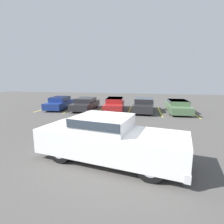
{
  "coord_description": "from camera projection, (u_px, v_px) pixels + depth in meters",
  "views": [
    {
      "loc": [
        1.31,
        -6.25,
        3.25
      ],
      "look_at": [
        -0.67,
        4.92,
        1.0
      ],
      "focal_mm": 28.0,
      "sensor_mm": 36.0,
      "label": 1
    }
  ],
  "objects": [
    {
      "name": "pickup_truck",
      "position": [
        111.0,
        139.0,
        6.79
      ],
      "size": [
        6.08,
        3.17,
        1.8
      ],
      "rotation": [
        0.0,
        0.0,
        -0.21
      ],
      "color": "white",
      "rests_on": "ground_plane"
    },
    {
      "name": "parked_sedan_e",
      "position": [
        178.0,
        106.0,
        16.38
      ],
      "size": [
        1.88,
        4.51,
        1.16
      ],
      "rotation": [
        0.0,
        0.0,
        -1.56
      ],
      "color": "#4C6B47",
      "rests_on": "ground_plane"
    },
    {
      "name": "parked_sedan_c",
      "position": [
        115.0,
        104.0,
        17.54
      ],
      "size": [
        2.04,
        4.85,
        1.24
      ],
      "rotation": [
        0.0,
        0.0,
        -1.51
      ],
      "color": "maroon",
      "rests_on": "ground_plane"
    },
    {
      "name": "stall_stripe_b",
      "position": [
        73.0,
        109.0,
        18.37
      ],
      "size": [
        0.12,
        4.93,
        0.01
      ],
      "primitive_type": "cube",
      "color": "yellow",
      "rests_on": "ground_plane"
    },
    {
      "name": "parked_sedan_b",
      "position": [
        86.0,
        103.0,
        17.93
      ],
      "size": [
        1.84,
        4.56,
        1.19
      ],
      "rotation": [
        0.0,
        0.0,
        -1.57
      ],
      "color": "#232326",
      "rests_on": "ground_plane"
    },
    {
      "name": "stall_stripe_f",
      "position": [
        193.0,
        113.0,
        16.34
      ],
      "size": [
        0.12,
        4.93,
        0.01
      ],
      "primitive_type": "cube",
      "color": "yellow",
      "rests_on": "ground_plane"
    },
    {
      "name": "stall_stripe_d",
      "position": [
        129.0,
        111.0,
        17.35
      ],
      "size": [
        0.12,
        4.93,
        0.01
      ],
      "primitive_type": "cube",
      "color": "yellow",
      "rests_on": "ground_plane"
    },
    {
      "name": "stall_stripe_c",
      "position": [
        100.0,
        110.0,
        17.86
      ],
      "size": [
        0.12,
        4.93,
        0.01
      ],
      "primitive_type": "cube",
      "color": "yellow",
      "rests_on": "ground_plane"
    },
    {
      "name": "ground_plane",
      "position": [
        107.0,
        161.0,
        6.89
      ],
      "size": [
        60.0,
        60.0,
        0.0
      ],
      "primitive_type": "plane",
      "color": "#4C4947"
    },
    {
      "name": "parked_sedan_d",
      "position": [
        144.0,
        104.0,
        16.87
      ],
      "size": [
        2.09,
        4.62,
        1.3
      ],
      "rotation": [
        0.0,
        0.0,
        -1.63
      ],
      "color": "#232326",
      "rests_on": "ground_plane"
    },
    {
      "name": "stall_stripe_a",
      "position": [
        47.0,
        108.0,
        18.87
      ],
      "size": [
        0.12,
        4.93,
        0.01
      ],
      "primitive_type": "cube",
      "color": "yellow",
      "rests_on": "ground_plane"
    },
    {
      "name": "parked_sedan_a",
      "position": [
        60.0,
        102.0,
        18.43
      ],
      "size": [
        2.0,
        4.53,
        1.24
      ],
      "rotation": [
        0.0,
        0.0,
        -1.51
      ],
      "color": "navy",
      "rests_on": "ground_plane"
    },
    {
      "name": "stall_stripe_e",
      "position": [
        160.0,
        112.0,
        16.84
      ],
      "size": [
        0.12,
        4.93,
        0.01
      ],
      "primitive_type": "cube",
      "color": "yellow",
      "rests_on": "ground_plane"
    }
  ]
}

